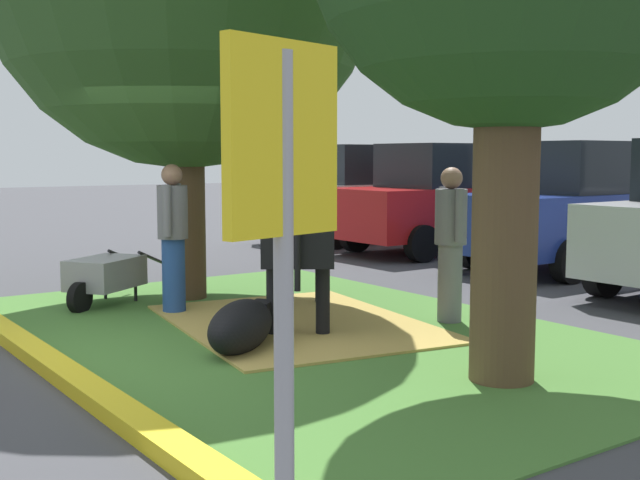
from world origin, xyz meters
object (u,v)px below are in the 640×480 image
object	(u,v)px
calf_lying	(242,326)
person_handler	(451,240)
person_visitor_near	(173,234)
wheelbarrow	(104,274)
sedan_red	(445,199)
sedan_blue	(580,207)
parking_sign	(283,258)
hatchback_white	(363,194)
cow_holstein	(299,219)

from	to	relation	value
calf_lying	person_handler	xyz separation A→B (m)	(0.20, 2.45, 0.67)
person_visitor_near	wheelbarrow	distance (m)	1.19
person_handler	sedan_red	distance (m)	6.60
calf_lying	sedan_blue	size ratio (longest dim) A/B	0.27
calf_lying	sedan_red	world-z (taller)	sedan_red
wheelbarrow	parking_sign	distance (m)	7.68
person_handler	parking_sign	xyz separation A→B (m)	(4.19, -4.81, 0.60)
person_handler	hatchback_white	bearing A→B (deg)	147.99
wheelbarrow	sedan_red	bearing A→B (deg)	102.99
cow_holstein	wheelbarrow	world-z (taller)	cow_holstein
person_handler	sedan_blue	world-z (taller)	sedan_blue
hatchback_white	cow_holstein	bearing A→B (deg)	-43.27
wheelbarrow	hatchback_white	world-z (taller)	hatchback_white
cow_holstein	calf_lying	xyz separation A→B (m)	(0.97, -1.29, -0.87)
cow_holstein	sedan_blue	size ratio (longest dim) A/B	0.63
hatchback_white	person_visitor_near	bearing A→B (deg)	-53.20
person_handler	person_visitor_near	xyz separation A→B (m)	(-2.14, -2.23, 0.02)
wheelbarrow	parking_sign	xyz separation A→B (m)	(7.29, -2.12, 1.12)
sedan_red	sedan_blue	size ratio (longest dim) A/B	1.00
wheelbarrow	parking_sign	world-z (taller)	parking_sign
sedan_blue	person_visitor_near	bearing A→B (deg)	-92.22
calf_lying	person_handler	size ratio (longest dim) A/B	0.72
calf_lying	hatchback_white	world-z (taller)	hatchback_white
wheelbarrow	parking_sign	bearing A→B (deg)	-16.24
person_visitor_near	hatchback_white	bearing A→B (deg)	126.80
parking_sign	sedan_red	xyz separation A→B (m)	(-8.96, 9.36, -0.52)
person_handler	wheelbarrow	size ratio (longest dim) A/B	1.13
wheelbarrow	sedan_blue	size ratio (longest dim) A/B	0.34
person_handler	wheelbarrow	distance (m)	4.14
cow_holstein	sedan_blue	distance (m)	5.91
calf_lying	sedan_blue	world-z (taller)	sedan_blue
calf_lying	person_visitor_near	world-z (taller)	person_visitor_near
hatchback_white	sedan_red	size ratio (longest dim) A/B	1.00
hatchback_white	sedan_red	bearing A→B (deg)	2.05
parking_sign	person_handler	bearing A→B (deg)	131.05
sedan_red	parking_sign	bearing A→B (deg)	-46.25
wheelbarrow	sedan_blue	xyz separation A→B (m)	(1.23, 7.38, 0.60)
cow_holstein	parking_sign	bearing A→B (deg)	-34.25
calf_lying	hatchback_white	distance (m)	9.84
calf_lying	cow_holstein	bearing A→B (deg)	126.87
calf_lying	person_visitor_near	distance (m)	2.07
person_visitor_near	calf_lying	bearing A→B (deg)	-6.72
person_handler	sedan_blue	size ratio (longest dim) A/B	0.38
cow_holstein	hatchback_white	world-z (taller)	hatchback_white
hatchback_white	sedan_blue	size ratio (longest dim) A/B	1.00
parking_sign	sedan_blue	world-z (taller)	parking_sign
person_handler	wheelbarrow	bearing A→B (deg)	-139.17
person_visitor_near	wheelbarrow	xyz separation A→B (m)	(-0.96, -0.46, -0.53)
hatchback_white	sedan_blue	xyz separation A→B (m)	(5.27, 0.23, 0.00)
sedan_red	sedan_blue	xyz separation A→B (m)	(2.90, 0.15, 0.00)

